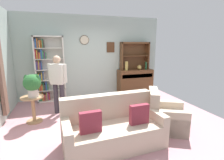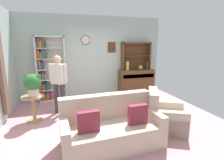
% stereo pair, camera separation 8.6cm
% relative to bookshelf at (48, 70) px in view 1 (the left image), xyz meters
% --- Properties ---
extents(ground_plane, '(5.40, 4.60, 0.02)m').
position_rel_bookshelf_xyz_m(ground_plane, '(1.51, -1.94, -1.05)').
color(ground_plane, '#C68C93').
extents(wall_back, '(5.00, 0.09, 2.80)m').
position_rel_bookshelf_xyz_m(wall_back, '(1.51, 0.19, 0.36)').
color(wall_back, '#ADC1B7').
rests_on(wall_back, ground_plane).
extents(area_rug, '(2.50, 1.68, 0.01)m').
position_rel_bookshelf_xyz_m(area_rug, '(1.71, -2.24, -1.04)').
color(area_rug, brown).
rests_on(area_rug, ground_plane).
extents(bookshelf, '(0.90, 0.30, 2.10)m').
position_rel_bookshelf_xyz_m(bookshelf, '(0.00, 0.00, 0.00)').
color(bookshelf, silver).
rests_on(bookshelf, ground_plane).
extents(sideboard, '(1.30, 0.45, 0.92)m').
position_rel_bookshelf_xyz_m(sideboard, '(3.05, -0.08, -0.53)').
color(sideboard, brown).
rests_on(sideboard, ground_plane).
extents(sideboard_hutch, '(1.10, 0.26, 1.00)m').
position_rel_bookshelf_xyz_m(sideboard_hutch, '(3.05, 0.03, 0.52)').
color(sideboard_hutch, brown).
rests_on(sideboard_hutch, sideboard).
extents(vase_tall, '(0.11, 0.11, 0.32)m').
position_rel_bookshelf_xyz_m(vase_tall, '(2.66, -0.16, 0.04)').
color(vase_tall, tan).
rests_on(vase_tall, sideboard).
extents(vase_round, '(0.15, 0.15, 0.17)m').
position_rel_bookshelf_xyz_m(vase_round, '(3.18, -0.15, -0.04)').
color(vase_round, tan).
rests_on(vase_round, sideboard).
extents(bottle_wine, '(0.07, 0.07, 0.29)m').
position_rel_bookshelf_xyz_m(bottle_wine, '(3.44, -0.17, 0.02)').
color(bottle_wine, '#194223').
rests_on(bottle_wine, sideboard).
extents(couch_floral, '(1.84, 0.94, 0.90)m').
position_rel_bookshelf_xyz_m(couch_floral, '(1.22, -3.02, -0.73)').
color(couch_floral, beige).
rests_on(couch_floral, ground_plane).
extents(armchair_floral, '(1.04, 1.02, 0.88)m').
position_rel_bookshelf_xyz_m(armchair_floral, '(2.48, -2.82, -0.75)').
color(armchair_floral, beige).
rests_on(armchair_floral, ground_plane).
extents(plant_stand, '(0.52, 0.52, 0.64)m').
position_rel_bookshelf_xyz_m(plant_stand, '(-0.30, -1.55, -0.65)').
color(plant_stand, '#A87F56').
rests_on(plant_stand, ground_plane).
extents(potted_plant_large, '(0.39, 0.39, 0.54)m').
position_rel_bookshelf_xyz_m(potted_plant_large, '(-0.26, -1.60, -0.09)').
color(potted_plant_large, beige).
rests_on(potted_plant_large, plant_stand).
extents(person_reading, '(0.49, 0.34, 1.56)m').
position_rel_bookshelf_xyz_m(person_reading, '(0.30, -1.19, -0.13)').
color(person_reading, '#38333D').
rests_on(person_reading, ground_plane).
extents(coffee_table, '(0.80, 0.50, 0.42)m').
position_rel_bookshelf_xyz_m(coffee_table, '(1.38, -2.13, -0.69)').
color(coffee_table, brown).
rests_on(coffee_table, ground_plane).
extents(book_stack, '(0.21, 0.14, 0.06)m').
position_rel_bookshelf_xyz_m(book_stack, '(1.22, -2.13, -0.59)').
color(book_stack, '#CC7233').
rests_on(book_stack, coffee_table).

